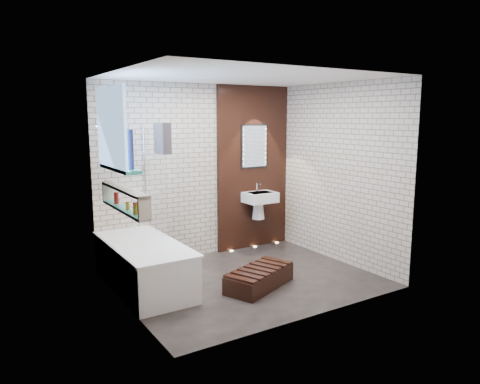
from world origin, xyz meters
TOP-DOWN VIEW (x-y plane):
  - ground at (0.00, 0.00)m, footprint 3.20×3.20m
  - room_shell at (0.00, 0.00)m, footprint 3.24×3.20m
  - walnut_panel at (0.95, 1.27)m, footprint 1.30×0.06m
  - clerestory_window at (-1.57, 0.35)m, footprint 0.18×1.00m
  - display_niche at (-1.53, 0.15)m, footprint 0.14×1.30m
  - bathtub at (-1.22, 0.45)m, footprint 0.79×1.74m
  - bath_screen at (-0.87, 0.89)m, footprint 0.01×0.78m
  - towel at (-0.87, 0.60)m, footprint 0.11×0.30m
  - shower_head at (-1.30, 0.95)m, footprint 0.18×0.18m
  - washbasin at (0.95, 1.07)m, footprint 0.50×0.36m
  - led_mirror at (0.95, 1.23)m, footprint 0.50×0.02m
  - walnut_step at (0.01, -0.30)m, footprint 1.07×0.78m
  - niche_bottles at (-1.53, 0.05)m, footprint 0.06×0.74m
  - sill_vases at (-1.50, 0.22)m, footprint 0.17×0.50m
  - floor_uplights at (0.95, 1.20)m, footprint 0.96×0.06m

SIDE VIEW (x-z plane):
  - ground at x=0.00m, z-range 0.00..0.00m
  - floor_uplights at x=0.95m, z-range 0.00..0.01m
  - walnut_step at x=0.01m, z-range 0.00..0.22m
  - bathtub at x=-1.22m, z-range -0.06..0.64m
  - washbasin at x=0.95m, z-range 0.50..1.08m
  - niche_bottles at x=-1.53m, z-range 1.09..1.23m
  - display_niche at x=-1.53m, z-range 1.07..1.33m
  - bath_screen at x=-0.87m, z-range 0.58..1.98m
  - walnut_panel at x=0.95m, z-range 0.00..2.60m
  - room_shell at x=0.00m, z-range 0.00..2.60m
  - led_mirror at x=0.95m, z-range 1.30..2.00m
  - sill_vases at x=-1.50m, z-range 1.48..1.91m
  - towel at x=-0.87m, z-range 1.65..2.05m
  - clerestory_window at x=-1.57m, z-range 1.43..2.37m
  - shower_head at x=-1.30m, z-range 1.99..2.01m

